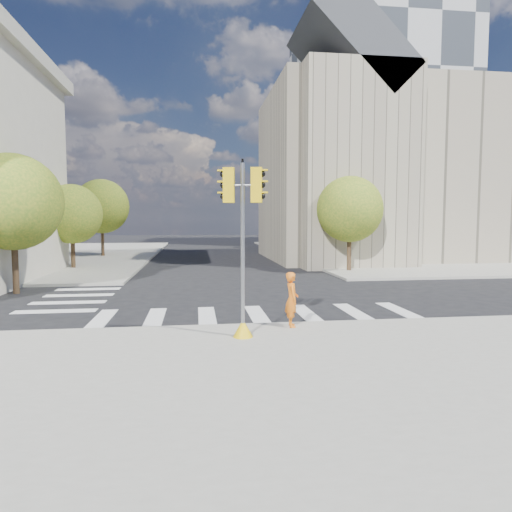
{
  "coord_description": "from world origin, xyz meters",
  "views": [
    {
      "loc": [
        -2.28,
        -18.11,
        3.45
      ],
      "look_at": [
        -0.1,
        -1.76,
        2.1
      ],
      "focal_mm": 32.0,
      "sensor_mm": 36.0,
      "label": 1
    }
  ],
  "objects_px": {
    "lamp_near": "(338,203)",
    "traffic_signal": "(243,262)",
    "photographer": "(292,299)",
    "lamp_far": "(296,208)"
  },
  "relations": [
    {
      "from": "lamp_near",
      "to": "traffic_signal",
      "type": "distance_m",
      "value": 21.72
    },
    {
      "from": "traffic_signal",
      "to": "photographer",
      "type": "bearing_deg",
      "value": 45.16
    },
    {
      "from": "traffic_signal",
      "to": "lamp_far",
      "type": "bearing_deg",
      "value": 87.39
    },
    {
      "from": "traffic_signal",
      "to": "photographer",
      "type": "height_order",
      "value": "traffic_signal"
    },
    {
      "from": "lamp_far",
      "to": "traffic_signal",
      "type": "relative_size",
      "value": 1.65
    },
    {
      "from": "lamp_near",
      "to": "photographer",
      "type": "bearing_deg",
      "value": -111.62
    },
    {
      "from": "lamp_far",
      "to": "photographer",
      "type": "xyz_separation_m",
      "value": [
        -7.37,
        -32.6,
        -3.59
      ]
    },
    {
      "from": "traffic_signal",
      "to": "photographer",
      "type": "relative_size",
      "value": 2.92
    },
    {
      "from": "lamp_far",
      "to": "photographer",
      "type": "distance_m",
      "value": 33.62
    },
    {
      "from": "lamp_near",
      "to": "lamp_far",
      "type": "relative_size",
      "value": 1.0
    }
  ]
}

